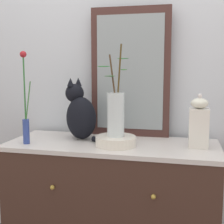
{
  "coord_description": "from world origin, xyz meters",
  "views": [
    {
      "loc": [
        0.4,
        -1.72,
        1.33
      ],
      "look_at": [
        0.0,
        0.0,
        1.08
      ],
      "focal_mm": 50.35,
      "sensor_mm": 36.0,
      "label": 1
    }
  ],
  "objects_px": {
    "vase_slim_green": "(26,114)",
    "jar_lidded_porcelain": "(199,123)",
    "sideboard": "(112,216)",
    "cat_sitting": "(80,114)",
    "bowl_porcelain": "(116,141)",
    "vase_glass_clear": "(116,113)",
    "mirror_leaning": "(130,73)"
  },
  "relations": [
    {
      "from": "vase_slim_green",
      "to": "bowl_porcelain",
      "type": "relative_size",
      "value": 2.32
    },
    {
      "from": "sideboard",
      "to": "cat_sitting",
      "type": "distance_m",
      "value": 0.64
    },
    {
      "from": "mirror_leaning",
      "to": "cat_sitting",
      "type": "relative_size",
      "value": 2.04
    },
    {
      "from": "mirror_leaning",
      "to": "vase_glass_clear",
      "type": "bearing_deg",
      "value": -96.07
    },
    {
      "from": "mirror_leaning",
      "to": "cat_sitting",
      "type": "distance_m",
      "value": 0.4
    },
    {
      "from": "cat_sitting",
      "to": "bowl_porcelain",
      "type": "height_order",
      "value": "cat_sitting"
    },
    {
      "from": "bowl_porcelain",
      "to": "vase_slim_green",
      "type": "bearing_deg",
      "value": -172.22
    },
    {
      "from": "vase_glass_clear",
      "to": "cat_sitting",
      "type": "bearing_deg",
      "value": 153.46
    },
    {
      "from": "sideboard",
      "to": "jar_lidded_porcelain",
      "type": "bearing_deg",
      "value": 1.63
    },
    {
      "from": "jar_lidded_porcelain",
      "to": "bowl_porcelain",
      "type": "bearing_deg",
      "value": -170.75
    },
    {
      "from": "sideboard",
      "to": "bowl_porcelain",
      "type": "bearing_deg",
      "value": -59.47
    },
    {
      "from": "bowl_porcelain",
      "to": "jar_lidded_porcelain",
      "type": "relative_size",
      "value": 0.77
    },
    {
      "from": "cat_sitting",
      "to": "jar_lidded_porcelain",
      "type": "height_order",
      "value": "cat_sitting"
    },
    {
      "from": "cat_sitting",
      "to": "vase_slim_green",
      "type": "xyz_separation_m",
      "value": [
        -0.26,
        -0.19,
        0.02
      ]
    },
    {
      "from": "sideboard",
      "to": "vase_slim_green",
      "type": "bearing_deg",
      "value": -164.81
    },
    {
      "from": "sideboard",
      "to": "bowl_porcelain",
      "type": "xyz_separation_m",
      "value": [
        0.03,
        -0.06,
        0.48
      ]
    },
    {
      "from": "sideboard",
      "to": "vase_glass_clear",
      "type": "bearing_deg",
      "value": -59.58
    },
    {
      "from": "sideboard",
      "to": "mirror_leaning",
      "type": "bearing_deg",
      "value": 73.57
    },
    {
      "from": "cat_sitting",
      "to": "bowl_porcelain",
      "type": "xyz_separation_m",
      "value": [
        0.25,
        -0.12,
        -0.12
      ]
    },
    {
      "from": "mirror_leaning",
      "to": "bowl_porcelain",
      "type": "distance_m",
      "value": 0.46
    },
    {
      "from": "vase_slim_green",
      "to": "vase_glass_clear",
      "type": "relative_size",
      "value": 1.04
    },
    {
      "from": "cat_sitting",
      "to": "vase_slim_green",
      "type": "distance_m",
      "value": 0.32
    },
    {
      "from": "vase_slim_green",
      "to": "sideboard",
      "type": "bearing_deg",
      "value": 15.19
    },
    {
      "from": "mirror_leaning",
      "to": "bowl_porcelain",
      "type": "relative_size",
      "value": 3.55
    },
    {
      "from": "mirror_leaning",
      "to": "vase_glass_clear",
      "type": "distance_m",
      "value": 0.35
    },
    {
      "from": "sideboard",
      "to": "mirror_leaning",
      "type": "distance_m",
      "value": 0.88
    },
    {
      "from": "vase_slim_green",
      "to": "jar_lidded_porcelain",
      "type": "bearing_deg",
      "value": 8.47
    },
    {
      "from": "sideboard",
      "to": "vase_slim_green",
      "type": "height_order",
      "value": "vase_slim_green"
    },
    {
      "from": "mirror_leaning",
      "to": "vase_slim_green",
      "type": "distance_m",
      "value": 0.68
    },
    {
      "from": "bowl_porcelain",
      "to": "vase_glass_clear",
      "type": "height_order",
      "value": "vase_glass_clear"
    },
    {
      "from": "cat_sitting",
      "to": "jar_lidded_porcelain",
      "type": "distance_m",
      "value": 0.69
    },
    {
      "from": "vase_slim_green",
      "to": "jar_lidded_porcelain",
      "type": "height_order",
      "value": "vase_slim_green"
    }
  ]
}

